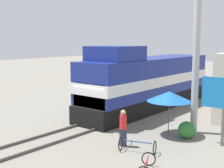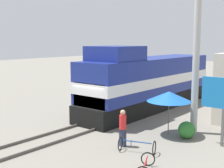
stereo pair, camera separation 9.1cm
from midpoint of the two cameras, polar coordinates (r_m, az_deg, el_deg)
ground_plane at (r=19.61m, az=-2.01°, el=-7.30°), size 120.00×120.00×0.00m
rail_near at (r=20.06m, az=-3.57°, el=-6.74°), size 0.08×30.75×0.15m
rail_far at (r=19.14m, az=-0.38°, el=-7.45°), size 0.08×30.75×0.15m
locomotive at (r=23.41m, az=6.63°, el=0.40°), size 3.05×14.13×4.81m
utility_pole at (r=17.71m, az=15.29°, el=5.11°), size 1.80×0.38×8.60m
vendor_umbrella at (r=17.23m, az=10.54°, el=-2.24°), size 2.42×2.42×2.43m
billboard_sign at (r=16.02m, az=20.00°, el=-2.18°), size 2.25×0.12×3.40m
shrub_cluster at (r=17.18m, az=13.63°, el=-8.17°), size 0.92×0.92×0.92m
person_bystander at (r=15.38m, az=2.15°, el=-7.76°), size 0.34×0.34×1.83m
bicycle at (r=14.80m, az=4.75°, el=-11.14°), size 1.80×1.16×0.65m
bicycle_spare at (r=12.70m, az=6.39°, el=-14.63°), size 1.20×1.64×0.60m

